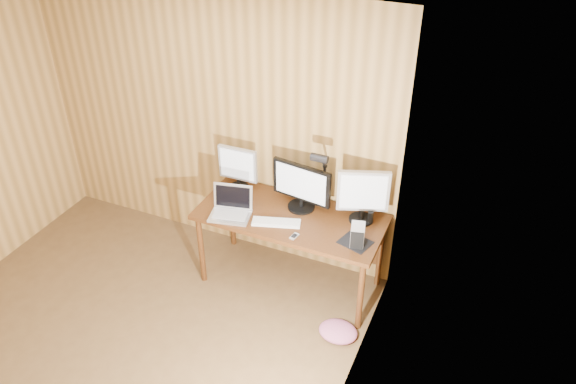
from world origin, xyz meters
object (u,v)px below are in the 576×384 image
Objects in this scene: desk at (294,222)px; monitor_right at (363,195)px; monitor_center at (302,186)px; speaker at (370,217)px; keyboard at (276,222)px; hard_drive at (357,235)px; laptop at (231,208)px; phone at (294,236)px; monitor_left at (238,167)px; desk_lamp at (322,172)px; mouse at (355,240)px.

monitor_right is (0.57, 0.10, 0.38)m from desk.
monitor_center is 0.63m from speaker.
keyboard is at bearing -156.29° from speaker.
speaker is at bearing 9.96° from monitor_center.
hard_drive is (0.63, -0.21, 0.21)m from desk.
phone is (0.62, -0.09, -0.05)m from laptop.
keyboard is at bearing -34.95° from monitor_left.
monitor_right reaches higher than hard_drive.
monitor_left is 0.90m from phone.
monitor_center is 0.37m from keyboard.
hard_drive is 1.85× the size of phone.
monitor_left reaches higher than hard_drive.
desk is at bearing -110.92° from monitor_center.
phone is at bearing -20.56° from laptop.
monitor_center is 0.64m from monitor_left.
desk is 16.83× the size of phone.
monitor_center is 0.87× the size of desk_lamp.
desk_lamp is (-0.43, 0.31, 0.30)m from hard_drive.
monitor_right is 0.65m from phone.
monitor_right is 0.77× the size of desk_lamp.
hard_drive reaches higher than phone.
mouse is at bearing 138.50° from hard_drive.
keyboard is at bearing -9.38° from laptop.
monitor_center is at bearing 168.47° from mouse.
hard_drive reaches higher than mouse.
mouse is at bearing 25.94° from phone.
phone is at bearing -66.30° from desk.
speaker is (0.08, -0.01, -0.20)m from monitor_right.
monitor_left is 0.86× the size of monitor_right.
desk is 0.38m from phone.
monitor_left is 3.62× the size of speaker.
keyboard is 0.78m from speaker.
monitor_right reaches higher than phone.
monitor_right is 0.75m from keyboard.
monitor_left is 0.43m from laptop.
speaker is 0.18× the size of desk_lamp.
laptop is at bearing -152.77° from desk.
phone is at bearing -44.91° from keyboard.
mouse is (1.22, -0.34, -0.20)m from monitor_left.
desk_lamp reaches higher than speaker.
laptop is at bearing -163.96° from mouse.
mouse is at bearing -55.61° from desk_lamp.
monitor_center is 0.62m from laptop.
monitor_center is 1.13× the size of monitor_right.
monitor_right reaches higher than desk.
monitor_center reaches higher than monitor_left.
monitor_right reaches higher than keyboard.
monitor_right is at bearing -19.64° from desk_lamp.
monitor_center is 1.29× the size of keyboard.
monitor_right is at bearing 175.62° from speaker.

